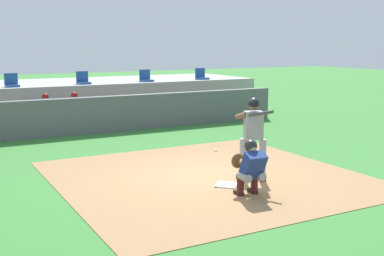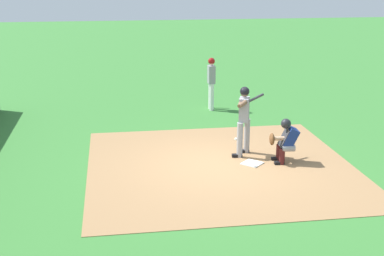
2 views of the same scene
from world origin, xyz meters
The scene contains 14 objects.
ground_plane centered at (0.00, 0.00, 0.00)m, with size 80.00×80.00×0.00m, color #387A33.
dirt_infield centered at (0.00, 0.00, 0.01)m, with size 6.40×6.40×0.01m, color #9E754C.
home_plate centered at (0.00, -0.80, 0.02)m, with size 0.44×0.44×0.02m, color white.
batter_at_plate centered at (0.69, -0.74, 1.04)m, with size 0.59×0.86×1.80m.
catcher_crouched centered at (0.01, -1.61, 0.61)m, with size 0.50×1.62×1.13m.
dugout_wall centered at (0.00, 6.50, 0.60)m, with size 13.00×0.30×1.20m, color #59595E.
dugout_bench centered at (0.00, 7.50, 0.23)m, with size 11.80×0.44×0.45m, color olive.
dugout_player_1 centered at (-1.85, 7.34, 0.67)m, with size 0.49×0.70×1.30m.
dugout_player_2 centered at (-0.88, 7.34, 0.67)m, with size 0.49×0.70×1.30m.
stands_platform centered at (0.00, 10.90, 0.70)m, with size 15.00×4.40×1.40m, color #9E9E99.
stadium_seat_1 centered at (-2.60, 9.38, 1.53)m, with size 0.46×0.46×0.48m.
stadium_seat_2 centered at (0.00, 9.38, 1.53)m, with size 0.46×0.46×0.48m.
stadium_seat_3 centered at (2.60, 9.38, 1.53)m, with size 0.46×0.46×0.48m.
stadium_seat_4 centered at (5.20, 9.38, 1.53)m, with size 0.46×0.46×0.48m.
Camera 1 is at (-5.40, -9.19, 2.94)m, focal length 46.24 mm.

